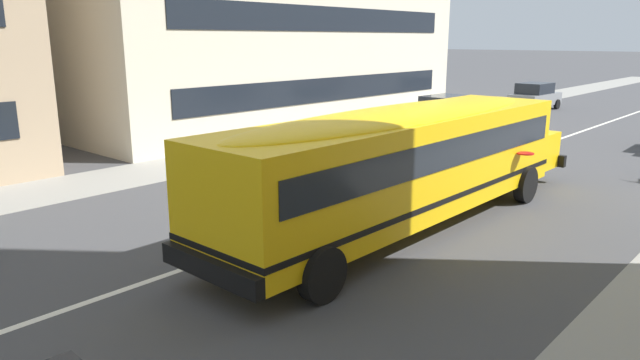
{
  "coord_description": "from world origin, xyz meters",
  "views": [
    {
      "loc": [
        -13.45,
        -8.73,
        4.25
      ],
      "look_at": [
        -4.67,
        -0.84,
        1.34
      ],
      "focal_mm": 32.28,
      "sensor_mm": 36.0,
      "label": 1
    }
  ],
  "objects": [
    {
      "name": "sidewalk_far",
      "position": [
        0.0,
        7.73,
        0.01
      ],
      "size": [
        120.0,
        3.0,
        0.01
      ],
      "primitive_type": "cube",
      "color": "gray",
      "rests_on": "ground_plane"
    },
    {
      "name": "ground_plane",
      "position": [
        0.0,
        0.0,
        0.0
      ],
      "size": [
        400.0,
        400.0,
        0.0
      ],
      "primitive_type": "plane",
      "color": "#424244"
    },
    {
      "name": "parked_car_white_mid_block",
      "position": [
        10.81,
        5.01,
        0.84
      ],
      "size": [
        3.97,
        2.02,
        1.64
      ],
      "rotation": [
        0.0,
        0.0,
        -0.05
      ],
      "color": "silver",
      "rests_on": "ground_plane"
    },
    {
      "name": "parked_car_grey_near_corner",
      "position": [
        21.53,
        5.05,
        0.84
      ],
      "size": [
        3.97,
        2.02,
        1.64
      ],
      "rotation": [
        0.0,
        0.0,
        -0.04
      ],
      "color": "gray",
      "rests_on": "ground_plane"
    },
    {
      "name": "lane_centreline",
      "position": [
        0.0,
        0.0,
        0.0
      ],
      "size": [
        110.0,
        0.16,
        0.01
      ],
      "primitive_type": "cube",
      "color": "silver",
      "rests_on": "ground_plane"
    },
    {
      "name": "school_bus",
      "position": [
        -2.59,
        -1.69,
        1.65
      ],
      "size": [
        12.47,
        2.98,
        2.79
      ],
      "rotation": [
        0.0,
        0.0,
        -0.01
      ],
      "color": "yellow",
      "rests_on": "ground_plane"
    }
  ]
}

